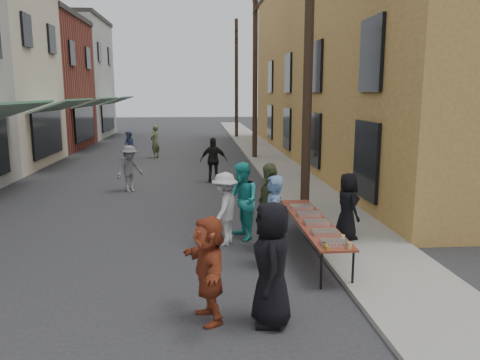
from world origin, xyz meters
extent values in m
plane|color=#28282B|center=(0.00, 0.00, 0.00)|extent=(120.00, 120.00, 0.00)
cube|color=gray|center=(5.00, 15.00, 0.05)|extent=(2.20, 60.00, 0.10)
cube|color=maroon|center=(-10.00, 21.00, 4.00)|extent=(8.00, 8.00, 8.00)
cube|color=gray|center=(-10.00, 29.00, 4.50)|extent=(8.00, 8.00, 9.00)
cube|color=#A6703B|center=(11.10, 14.00, 5.00)|extent=(10.00, 28.00, 10.00)
cylinder|color=#2D2116|center=(4.30, 3.00, 4.50)|extent=(0.26, 0.26, 9.00)
cylinder|color=#2D2116|center=(4.30, 15.00, 4.50)|extent=(0.26, 0.26, 9.00)
cylinder|color=#2D2116|center=(4.30, 27.00, 4.50)|extent=(0.26, 0.26, 9.00)
cube|color=maroon|center=(3.75, -0.16, 0.73)|extent=(0.70, 4.00, 0.04)
cylinder|color=black|center=(3.46, -2.04, 0.35)|extent=(0.04, 0.04, 0.71)
cylinder|color=black|center=(4.04, -2.04, 0.35)|extent=(0.04, 0.04, 0.71)
cylinder|color=black|center=(3.46, 1.72, 0.35)|extent=(0.04, 0.04, 0.71)
cylinder|color=black|center=(4.04, 1.72, 0.35)|extent=(0.04, 0.04, 0.71)
cube|color=maroon|center=(3.75, -1.81, 0.79)|extent=(0.50, 0.33, 0.08)
cube|color=#B2B2B7|center=(3.75, -1.16, 0.79)|extent=(0.50, 0.33, 0.08)
cube|color=tan|center=(3.75, -0.46, 0.79)|extent=(0.50, 0.33, 0.08)
cube|color=#B2B2B7|center=(3.75, 0.24, 0.79)|extent=(0.50, 0.33, 0.08)
cube|color=tan|center=(3.75, 0.94, 0.79)|extent=(0.50, 0.33, 0.08)
cylinder|color=#A57F26|center=(3.53, -2.11, 0.79)|extent=(0.07, 0.07, 0.08)
cylinder|color=#A57F26|center=(3.53, -2.01, 0.79)|extent=(0.07, 0.07, 0.08)
cylinder|color=#A57F26|center=(3.53, -1.91, 0.79)|extent=(0.07, 0.07, 0.08)
cylinder|color=tan|center=(3.95, -2.06, 0.81)|extent=(0.08, 0.08, 0.12)
imported|color=black|center=(2.37, -3.21, 0.96)|extent=(0.68, 0.98, 1.91)
imported|color=#5374A1|center=(2.76, -0.81, 0.94)|extent=(0.53, 0.73, 1.87)
imported|color=teal|center=(2.32, 1.03, 0.93)|extent=(0.93, 1.07, 1.87)
imported|color=beige|center=(1.89, 0.68, 0.85)|extent=(1.01, 1.25, 1.70)
imported|color=#4C5833|center=(2.85, 0.17, 0.99)|extent=(0.73, 1.24, 1.98)
imported|color=#983D21|center=(1.43, -3.00, 0.83)|extent=(0.85, 1.62, 1.66)
imported|color=black|center=(4.74, 0.54, 0.88)|extent=(0.63, 0.84, 1.56)
imported|color=slate|center=(-1.15, 6.91, 0.83)|extent=(1.20, 1.19, 1.66)
imported|color=black|center=(1.88, 8.39, 0.89)|extent=(1.04, 0.45, 1.77)
imported|color=#53643A|center=(-1.04, 15.68, 0.90)|extent=(0.67, 0.77, 1.79)
imported|color=#435783|center=(-2.32, 15.01, 0.76)|extent=(0.92, 0.94, 1.52)
camera|label=1|loc=(1.31, -9.79, 3.48)|focal=35.00mm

